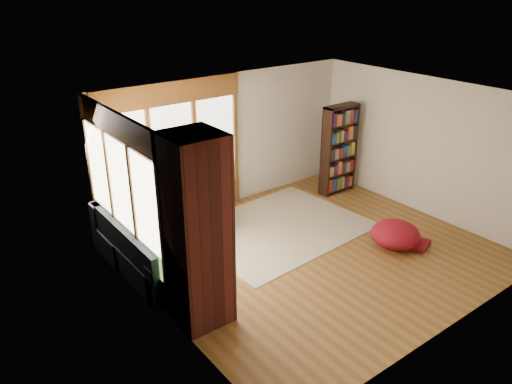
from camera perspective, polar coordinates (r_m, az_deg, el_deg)
floor at (r=8.47m, az=6.56°, el=-6.81°), size 5.50×5.50×0.00m
ceiling at (r=7.50m, az=7.49°, el=10.56°), size 5.50×5.50×0.00m
wall_back at (r=9.73m, az=-3.22°, el=5.84°), size 5.50×0.04×2.60m
wall_front at (r=6.52m, az=22.31°, el=-5.44°), size 5.50×0.04×2.60m
wall_left at (r=6.46m, az=-11.06°, el=-4.27°), size 0.04×5.00×2.60m
wall_right at (r=9.91m, az=18.66°, el=4.93°), size 0.04×5.00×2.60m
windows_back at (r=9.11m, az=-9.40°, el=4.63°), size 2.82×0.10×1.90m
windows_left at (r=7.45m, az=-15.04°, el=-0.32°), size 0.10×2.62×1.90m
roller_blind at (r=8.05m, az=-17.47°, el=4.26°), size 0.03×0.72×0.90m
brick_chimney at (r=6.32m, az=-6.79°, el=-4.62°), size 0.70×0.70×2.60m
sectional_sofa at (r=8.58m, az=-10.92°, el=-4.37°), size 2.20×2.20×0.80m
area_rug at (r=9.17m, az=2.40°, el=-4.11°), size 3.29×2.60×0.01m
bookshelf at (r=10.49m, az=9.47°, el=4.81°), size 0.80×0.27×1.87m
pouf at (r=8.81m, az=15.64°, el=-4.61°), size 0.90×0.90×0.44m
dog_tan at (r=8.28m, az=-10.81°, el=-1.49°), size 1.12×1.01×0.55m
dog_brindle at (r=7.80m, az=-12.51°, el=-3.66°), size 0.87×0.95×0.46m
throw_pillows at (r=8.46m, az=-10.80°, el=-1.34°), size 1.98×1.68×0.45m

